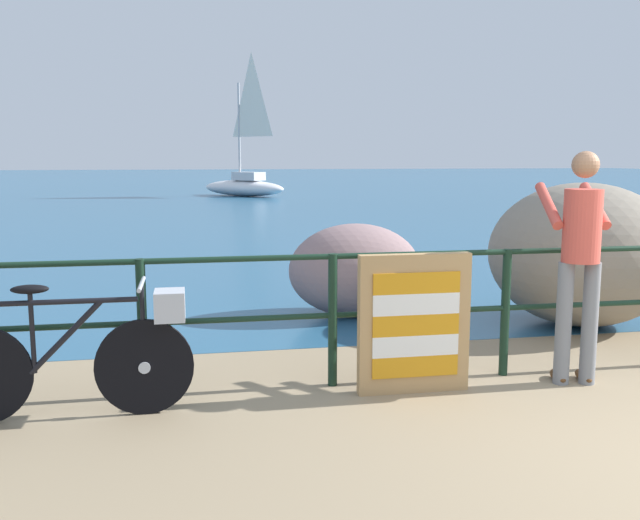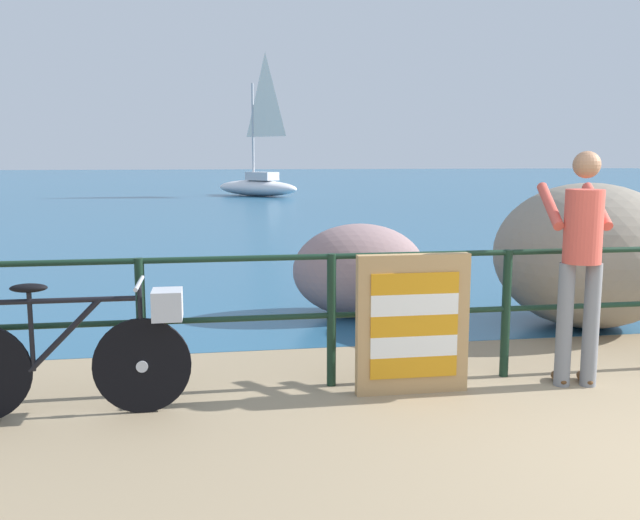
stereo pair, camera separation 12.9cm
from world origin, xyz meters
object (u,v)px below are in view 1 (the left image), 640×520
at_px(bicycle, 86,350).
at_px(folded_deckchair_stack, 414,324).
at_px(breakwater_boulder_left, 355,270).
at_px(person_at_railing, 579,256).
at_px(sailboat, 244,180).
at_px(breakwater_boulder_main, 581,254).

xyz_separation_m(bicycle, folded_deckchair_stack, (2.30, 0.10, 0.06)).
xyz_separation_m(folded_deckchair_stack, breakwater_boulder_left, (0.15, 2.53, -0.01)).
bearing_deg(person_at_railing, bicycle, 101.77).
bearing_deg(sailboat, person_at_railing, 136.74).
relative_size(breakwater_boulder_left, sailboat, 0.24).
bearing_deg(bicycle, sailboat, 83.31).
xyz_separation_m(breakwater_boulder_left, sailboat, (0.59, 23.46, 0.20)).
relative_size(person_at_railing, folded_deckchair_stack, 1.71).
relative_size(breakwater_boulder_main, breakwater_boulder_left, 1.30).
distance_m(bicycle, folded_deckchair_stack, 2.30).
bearing_deg(sailboat, breakwater_boulder_left, 134.11).
distance_m(bicycle, sailboat, 26.27).
bearing_deg(folded_deckchair_stack, sailboat, 88.36).
xyz_separation_m(breakwater_boulder_main, sailboat, (-1.63, 24.28, -0.03)).
bearing_deg(breakwater_boulder_left, bicycle, -133.08).
height_order(breakwater_boulder_main, sailboat, sailboat).
xyz_separation_m(person_at_railing, breakwater_boulder_main, (1.08, 1.74, -0.25)).
bearing_deg(breakwater_boulder_main, sailboat, 93.83).
bearing_deg(breakwater_boulder_left, sailboat, 88.56).
bearing_deg(breakwater_boulder_left, breakwater_boulder_main, -20.26).
distance_m(bicycle, breakwater_boulder_left, 3.60).
relative_size(breakwater_boulder_main, sailboat, 0.31).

